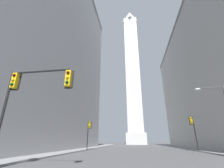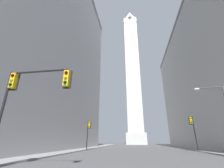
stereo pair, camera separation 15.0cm
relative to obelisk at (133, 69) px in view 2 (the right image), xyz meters
name	(u,v)px [view 2 (the right image)]	position (x,y,z in m)	size (l,w,h in m)	color
sidewalk_left	(72,150)	(-11.68, -46.09, -37.96)	(5.00, 86.42, 0.15)	gray
sidewalk_right	(214,151)	(11.68, -46.09, -37.96)	(5.00, 86.42, 0.15)	gray
building_left	(23,49)	(-26.39, -46.48, -15.56)	(29.37, 42.15, 44.93)	#9E9EA0
obelisk	(133,69)	(0.00, 0.00, 0.00)	(9.02, 9.02, 78.61)	silver
traffic_light_near_left	(27,91)	(-7.49, -65.23, -33.28)	(4.75, 0.52, 6.25)	black
traffic_light_mid_right	(193,128)	(9.24, -46.22, -34.39)	(0.79, 0.51, 5.52)	black
traffic_light_mid_left	(88,131)	(-9.13, -45.34, -34.63)	(0.79, 0.51, 5.15)	black
street_lamp	(223,110)	(8.93, -56.65, -33.46)	(3.10, 0.36, 7.31)	#4C4C51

